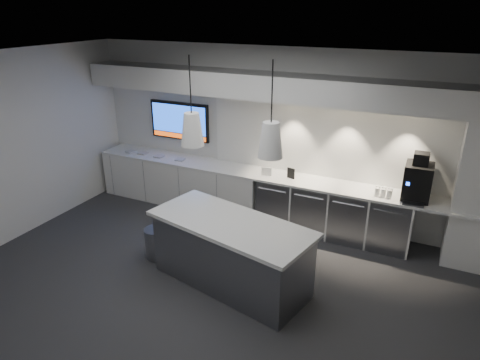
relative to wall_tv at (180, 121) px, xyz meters
The scene contains 27 objects.
floor 3.47m from the wall_tv, 52.18° to the right, with size 7.00×7.00×0.00m, color #2E2F31.
ceiling 3.42m from the wall_tv, 52.18° to the right, with size 7.00×7.00×0.00m, color black.
wall_back 1.90m from the wall_tv, ahead, with size 7.00×7.00×0.00m, color silver.
wall_front 5.30m from the wall_tv, 68.99° to the right, with size 7.00×7.00×0.00m, color silver.
wall_left 2.92m from the wall_tv, 123.17° to the right, with size 7.00×7.00×0.00m, color silver.
back_counter 2.04m from the wall_tv, ahead, with size 6.80×0.65×0.04m, color white.
left_base_cabinets 1.17m from the wall_tv, 61.19° to the right, with size 3.30×0.63×0.86m, color white.
fridge_unit_a 2.45m from the wall_tv, ahead, with size 0.60×0.61×0.85m, color gray.
fridge_unit_b 3.01m from the wall_tv, ahead, with size 0.60×0.61×0.85m, color gray.
fridge_unit_c 3.60m from the wall_tv, ahead, with size 0.60×0.61×0.85m, color gray.
fridge_unit_d 4.21m from the wall_tv, ahead, with size 0.60×0.61×0.85m, color gray.
backsplash 3.10m from the wall_tv, ahead, with size 4.60×0.03×1.30m, color white.
soffit 2.09m from the wall_tv, ahead, with size 6.90×0.60×0.40m, color white.
column 5.11m from the wall_tv, ahead, with size 0.55×0.55×2.60m, color white.
wall_tv is the anchor object (origin of this frame).
island 3.31m from the wall_tv, 45.25° to the right, with size 2.40×1.42×0.95m.
bin 2.65m from the wall_tv, 67.62° to the right, with size 0.34×0.34×0.48m, color gray.
coffee_machine 4.35m from the wall_tv, ahead, with size 0.40×0.57×0.72m.
sign_black 2.45m from the wall_tv, ahead, with size 0.14×0.02×0.18m, color black.
sign_white 2.06m from the wall_tv, 10.16° to the right, with size 0.18×0.02×0.14m, color white.
cup_cluster 3.95m from the wall_tv, ahead, with size 0.25×0.16×0.14m, color white, non-canonical shape.
tray_a 1.21m from the wall_tv, 159.58° to the right, with size 0.16×0.16×0.03m, color #AFAFAF.
tray_b 0.99m from the wall_tv, 153.80° to the right, with size 0.16×0.16×0.03m, color #AFAFAF.
tray_c 0.79m from the wall_tv, 128.74° to the right, with size 0.16×0.16×0.03m, color #AFAFAF.
tray_d 0.75m from the wall_tv, 60.97° to the right, with size 0.16×0.16×0.03m, color #AFAFAF.
pendant_left 2.84m from the wall_tv, 53.11° to the right, with size 0.30×0.30×1.12m.
pendant_right 3.58m from the wall_tv, 39.07° to the right, with size 0.30×0.30×1.12m.
Camera 1 is at (2.58, -4.24, 3.61)m, focal length 32.00 mm.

